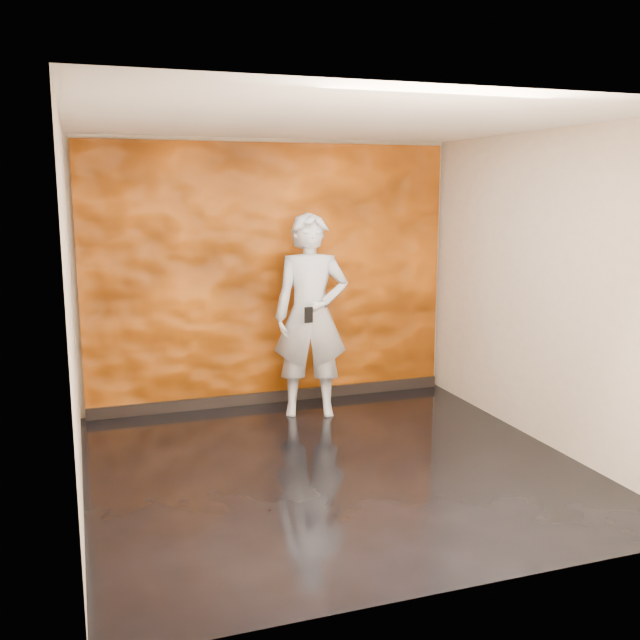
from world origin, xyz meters
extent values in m
cube|color=black|center=(0.00, 0.00, -0.01)|extent=(4.00, 4.00, 0.01)
cube|color=#B1A38C|center=(0.00, 2.00, 1.40)|extent=(4.00, 0.02, 2.80)
cube|color=#B1A38C|center=(0.00, -2.00, 1.40)|extent=(4.00, 0.02, 2.80)
cube|color=#B1A38C|center=(-2.00, 0.00, 1.40)|extent=(0.02, 4.00, 2.80)
cube|color=#B1A38C|center=(2.00, 0.00, 1.40)|extent=(0.02, 4.00, 2.80)
cube|color=white|center=(0.00, 0.00, 2.80)|extent=(4.00, 4.00, 0.01)
cube|color=orange|center=(0.00, 1.96, 1.38)|extent=(3.90, 0.06, 2.75)
cube|color=black|center=(0.00, 1.92, 0.06)|extent=(3.90, 0.04, 0.12)
imported|color=#9CA0AB|center=(0.26, 1.42, 1.02)|extent=(0.86, 0.69, 2.05)
cube|color=black|center=(0.15, 1.15, 1.08)|extent=(0.08, 0.02, 0.16)
camera|label=1|loc=(-1.94, -5.31, 2.28)|focal=40.00mm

